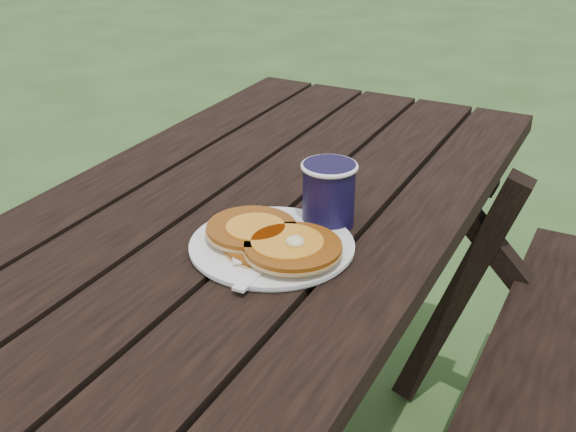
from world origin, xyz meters
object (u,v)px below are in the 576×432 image
at_px(picnic_table, 216,410).
at_px(coffee_cup, 329,191).
at_px(plate, 272,246).
at_px(pancake_stack, 273,240).

height_order(picnic_table, coffee_cup, coffee_cup).
bearing_deg(plate, picnic_table, -173.67).
xyz_separation_m(picnic_table, plate, (0.12, 0.01, 0.39)).
xyz_separation_m(pancake_stack, coffee_cup, (0.04, 0.14, 0.04)).
bearing_deg(picnic_table, coffee_cup, 39.85).
xyz_separation_m(picnic_table, pancake_stack, (0.13, 0.00, 0.41)).
bearing_deg(plate, coffee_cup, 70.28).
bearing_deg(picnic_table, pancake_stack, 0.18).
relative_size(plate, coffee_cup, 2.32).
height_order(plate, pancake_stack, pancake_stack).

